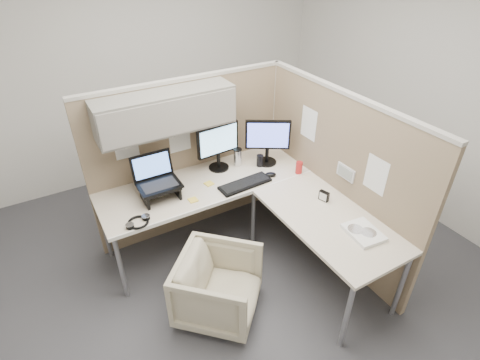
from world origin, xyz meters
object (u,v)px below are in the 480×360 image
office_chair (218,284)px  desk (249,201)px  keyboard (245,184)px  monitor_left (218,144)px

office_chair → desk: bearing=-8.2°
desk → keyboard: bearing=70.6°
desk → office_chair: desk is taller
keyboard → monitor_left: bearing=97.6°
office_chair → monitor_left: monitor_left is taller
monitor_left → office_chair: bearing=-122.5°
desk → monitor_left: size_ratio=4.29×
desk → keyboard: keyboard is taller
office_chair → keyboard: (0.60, 0.60, 0.42)m
desk → monitor_left: monitor_left is taller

